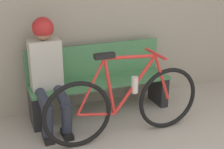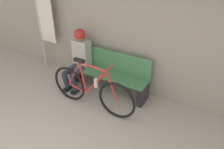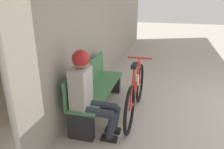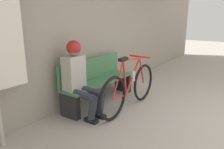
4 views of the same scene
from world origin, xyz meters
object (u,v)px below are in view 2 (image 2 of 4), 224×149
object	(u,v)px
person_seated	(79,55)
bicycle	(92,90)
park_bench_near	(109,73)
banner_pole	(43,14)

from	to	relation	value
person_seated	bicycle	bearing A→B (deg)	-38.93
park_bench_near	banner_pole	world-z (taller)	banner_pole
park_bench_near	bicycle	bearing A→B (deg)	-86.08
person_seated	banner_pole	distance (m)	1.24
park_bench_near	banner_pole	distance (m)	1.93
bicycle	banner_pole	world-z (taller)	banner_pole
person_seated	banner_pole	size ratio (longest dim) A/B	0.56
bicycle	park_bench_near	bearing A→B (deg)	93.92
person_seated	banner_pole	world-z (taller)	banner_pole
person_seated	park_bench_near	bearing A→B (deg)	10.22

